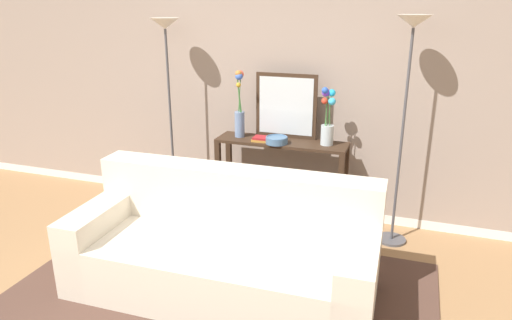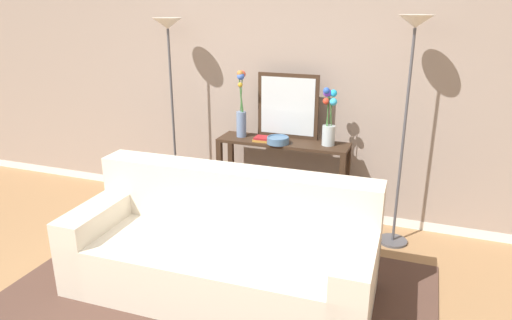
% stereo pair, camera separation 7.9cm
% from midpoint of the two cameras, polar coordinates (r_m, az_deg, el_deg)
% --- Properties ---
extents(back_wall, '(12.00, 0.15, 2.60)m').
position_cam_midpoint_polar(back_wall, '(4.69, 1.54, 9.16)').
color(back_wall, white).
rests_on(back_wall, ground).
extents(area_rug, '(3.10, 2.04, 0.01)m').
position_cam_midpoint_polar(area_rug, '(3.60, -5.45, -16.55)').
color(area_rug, '#51382D').
rests_on(area_rug, ground).
extents(couch, '(2.25, 0.97, 0.88)m').
position_cam_midpoint_polar(couch, '(3.56, -4.53, -11.12)').
color(couch, beige).
rests_on(couch, ground).
extents(console_table, '(1.24, 0.33, 0.84)m').
position_cam_midpoint_polar(console_table, '(4.47, 2.57, -1.00)').
color(console_table, '#382619').
rests_on(console_table, ground).
extents(floor_lamp_left, '(0.28, 0.28, 1.94)m').
position_cam_midpoint_polar(floor_lamp_left, '(4.67, -11.30, 11.57)').
color(floor_lamp_left, '#4C4C51').
rests_on(floor_lamp_left, ground).
extents(floor_lamp_right, '(0.28, 0.28, 1.99)m').
position_cam_midpoint_polar(floor_lamp_right, '(4.04, 17.68, 10.51)').
color(floor_lamp_right, '#4C4C51').
rests_on(floor_lamp_right, ground).
extents(wall_mirror, '(0.59, 0.02, 0.61)m').
position_cam_midpoint_polar(wall_mirror, '(4.43, 3.18, 6.62)').
color(wall_mirror, '#382619').
rests_on(wall_mirror, console_table).
extents(vase_tall_flowers, '(0.10, 0.14, 0.64)m').
position_cam_midpoint_polar(vase_tall_flowers, '(4.46, -2.55, 6.29)').
color(vase_tall_flowers, '#6B84AD').
rests_on(vase_tall_flowers, console_table).
extents(vase_short_flowers, '(0.14, 0.12, 0.53)m').
position_cam_midpoint_polar(vase_short_flowers, '(4.25, 8.21, 4.78)').
color(vase_short_flowers, silver).
rests_on(vase_short_flowers, console_table).
extents(fruit_bowl, '(0.20, 0.20, 0.07)m').
position_cam_midpoint_polar(fruit_bowl, '(4.30, 2.02, 2.47)').
color(fruit_bowl, '#4C7093').
rests_on(fruit_bowl, console_table).
extents(book_stack, '(0.21, 0.15, 0.04)m').
position_cam_midpoint_polar(book_stack, '(4.37, 0.37, 2.58)').
color(book_stack, '#B77F33').
rests_on(book_stack, console_table).
extents(book_row_under_console, '(0.29, 0.17, 0.13)m').
position_cam_midpoint_polar(book_row_under_console, '(4.77, -1.59, -6.35)').
color(book_row_under_console, silver).
rests_on(book_row_under_console, ground).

